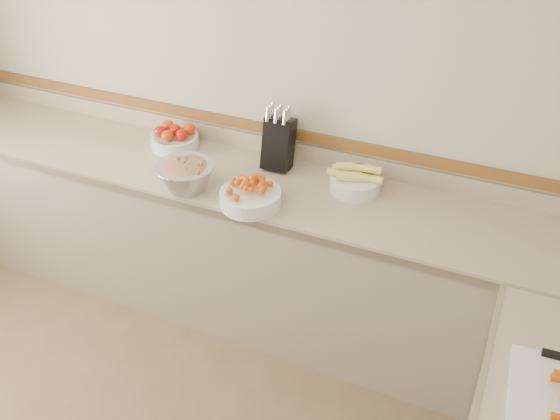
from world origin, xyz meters
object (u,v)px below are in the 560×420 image
at_px(cherry_tomato_bowl, 251,195).
at_px(corn_bowl, 356,180).
at_px(knife_block, 279,142).
at_px(rhubarb_bowl, 186,174).
at_px(tomato_bowl, 175,138).

height_order(cherry_tomato_bowl, corn_bowl, cherry_tomato_bowl).
height_order(knife_block, rhubarb_bowl, knife_block).
distance_m(tomato_bowl, corn_bowl, 1.09).
bearing_deg(corn_bowl, cherry_tomato_bowl, -141.69).
bearing_deg(corn_bowl, rhubarb_bowl, -156.97).
xyz_separation_m(tomato_bowl, cherry_tomato_bowl, (0.66, -0.37, -0.00)).
bearing_deg(cherry_tomato_bowl, corn_bowl, 38.31).
bearing_deg(rhubarb_bowl, corn_bowl, 23.03).
distance_m(cherry_tomato_bowl, rhubarb_bowl, 0.37).
xyz_separation_m(knife_block, corn_bowl, (0.46, -0.07, -0.09)).
height_order(tomato_bowl, corn_bowl, corn_bowl).
bearing_deg(tomato_bowl, knife_block, 3.21).
bearing_deg(rhubarb_bowl, tomato_bowl, 128.92).
xyz_separation_m(cherry_tomato_bowl, rhubarb_bowl, (-0.37, 0.00, 0.03)).
distance_m(cherry_tomato_bowl, corn_bowl, 0.54).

